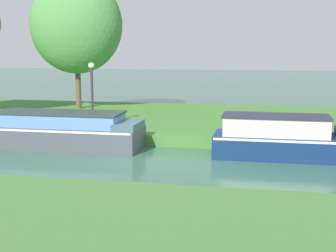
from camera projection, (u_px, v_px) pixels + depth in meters
The scene contains 7 objects.
ground_plane at pixel (158, 160), 15.56m from camera, with size 120.00×120.00×0.00m, color #315C47.
riverbank_far at pixel (192, 121), 22.30m from camera, with size 72.00×10.00×0.40m, color #407632.
navy_barge at pixel (286, 139), 15.84m from camera, with size 4.67×1.77×1.37m.
slate_narrowboat at pixel (61, 131), 17.38m from camera, with size 5.84×1.88×1.29m.
willow_tree_centre at pixel (76, 25), 24.50m from camera, with size 4.73×3.42×6.59m.
lamp_post at pixel (92, 85), 19.54m from camera, with size 0.24×0.24×2.53m.
mooring_post_near at pixel (256, 127), 17.41m from camera, with size 0.20×0.20×0.67m, color #433031.
Camera 1 is at (3.37, -14.81, 3.57)m, focal length 52.53 mm.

